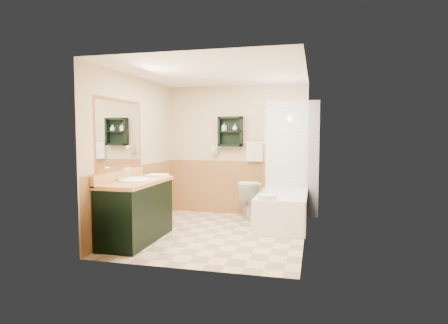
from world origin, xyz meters
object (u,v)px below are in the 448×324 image
Objects in this scene: bathtub at (283,209)px; soap_bottle_b at (235,128)px; hair_dryer at (215,150)px; toilet at (248,199)px; vanity_book at (147,167)px; soap_bottle_a at (224,129)px; wall_shelf at (230,131)px; vanity at (137,211)px.

soap_bottle_b reaches higher than bathtub.
toilet is (0.68, -0.29, -0.86)m from hair_dryer.
vanity_book is 1.97× the size of soap_bottle_b.
vanity_book reaches higher than bathtub.
toilet is 5.74× the size of soap_bottle_b.
soap_bottle_b reaches higher than toilet.
soap_bottle_a is at bearing 180.00° from soap_bottle_b.
hair_dryer is at bearing 175.24° from wall_shelf.
toilet is at bearing -23.07° from hair_dryer.
soap_bottle_a reaches higher than toilet.
soap_bottle_a is 0.21m from soap_bottle_b.
soap_bottle_b is (0.39, -0.03, 0.41)m from hair_dryer.
soap_bottle_a is (-1.14, 0.61, 1.33)m from bathtub.
soap_bottle_a reaches higher than vanity_book.
bathtub is 1.75m from soap_bottle_b.
vanity is (-0.59, -2.04, -0.77)m from hair_dryer.
hair_dryer is at bearing 154.24° from bathtub.
wall_shelf reaches higher than hair_dryer.
toilet is at bearing -41.45° from soap_bottle_b.
vanity is 0.92m from vanity_book.
bathtub is at bearing -12.56° from vanity_book.
vanity is 0.90× the size of bathtub.
wall_shelf is 4.55× the size of soap_bottle_b.
vanity is at bearing -116.04° from soap_bottle_b.
vanity is at bearing -113.93° from wall_shelf.
soap_bottle_a reaches higher than bathtub.
bathtub is 6.31× the size of vanity_book.
soap_bottle_b is (0.09, -0.01, 0.06)m from wall_shelf.
hair_dryer is 1.01× the size of vanity_book.
wall_shelf reaches higher than bathtub.
bathtub is at bearing -25.76° from hair_dryer.
wall_shelf is at bearing -49.43° from toilet.
vanity_book is at bearing 102.98° from vanity.
vanity is 5.69× the size of vanity_book.
vanity_book is 1.84m from soap_bottle_b.
vanity is 2.17m from toilet.
wall_shelf reaches higher than vanity.
soap_bottle_a is at bearing -177.55° from wall_shelf.
vanity_book is at bearing -126.05° from soap_bottle_a.
soap_bottle_b is (1.15, 1.30, 0.64)m from vanity_book.
soap_bottle_a reaches higher than hair_dryer.
soap_bottle_b is (-0.30, 0.26, 1.27)m from toilet.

